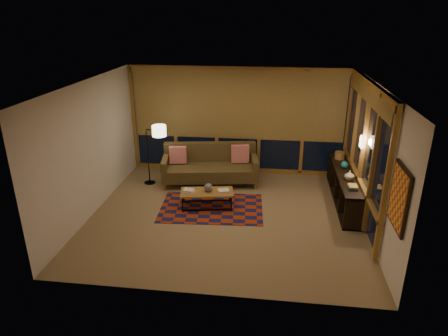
# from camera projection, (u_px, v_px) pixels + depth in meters

# --- Properties ---
(floor) EXTENTS (5.50, 5.00, 0.01)m
(floor) POSITION_uv_depth(u_px,v_px,m) (226.00, 215.00, 8.25)
(floor) COLOR #9D8964
(floor) RESTS_ON ground
(ceiling) EXTENTS (5.50, 5.00, 0.01)m
(ceiling) POSITION_uv_depth(u_px,v_px,m) (226.00, 84.00, 7.26)
(ceiling) COLOR white
(ceiling) RESTS_ON walls
(walls) EXTENTS (5.51, 5.01, 2.70)m
(walls) POSITION_uv_depth(u_px,v_px,m) (226.00, 153.00, 7.75)
(walls) COLOR silver
(walls) RESTS_ON floor
(window_wall_back) EXTENTS (5.30, 0.16, 2.60)m
(window_wall_back) POSITION_uv_depth(u_px,v_px,m) (238.00, 121.00, 9.99)
(window_wall_back) COLOR olive
(window_wall_back) RESTS_ON walls
(window_wall_right) EXTENTS (0.16, 3.70, 2.60)m
(window_wall_right) POSITION_uv_depth(u_px,v_px,m) (362.00, 149.00, 7.99)
(window_wall_right) COLOR olive
(window_wall_right) RESTS_ON walls
(wall_art) EXTENTS (0.06, 0.74, 0.94)m
(wall_art) POSITION_uv_depth(u_px,v_px,m) (399.00, 198.00, 5.69)
(wall_art) COLOR red
(wall_art) RESTS_ON walls
(wall_sconce) EXTENTS (0.12, 0.18, 0.22)m
(wall_sconce) POSITION_uv_depth(u_px,v_px,m) (362.00, 142.00, 7.79)
(wall_sconce) COLOR #FFEDBF
(wall_sconce) RESTS_ON walls
(sofa) EXTENTS (2.36, 1.24, 0.92)m
(sofa) POSITION_uv_depth(u_px,v_px,m) (210.00, 166.00, 9.61)
(sofa) COLOR brown
(sofa) RESTS_ON floor
(pillow_left) EXTENTS (0.43, 0.21, 0.41)m
(pillow_left) POSITION_uv_depth(u_px,v_px,m) (178.00, 156.00, 9.63)
(pillow_left) COLOR red
(pillow_left) RESTS_ON sofa
(pillow_right) EXTENTS (0.45, 0.23, 0.43)m
(pillow_right) POSITION_uv_depth(u_px,v_px,m) (240.00, 155.00, 9.70)
(pillow_right) COLOR red
(pillow_right) RESTS_ON sofa
(area_rug) EXTENTS (2.26, 1.59, 0.01)m
(area_rug) POSITION_uv_depth(u_px,v_px,m) (211.00, 208.00, 8.54)
(area_rug) COLOR #982A0D
(area_rug) RESTS_ON floor
(coffee_table) EXTENTS (1.18, 0.68, 0.37)m
(coffee_table) POSITION_uv_depth(u_px,v_px,m) (207.00, 199.00, 8.52)
(coffee_table) COLOR olive
(coffee_table) RESTS_ON floor
(book_stack_a) EXTENTS (0.28, 0.23, 0.08)m
(book_stack_a) POSITION_uv_depth(u_px,v_px,m) (189.00, 191.00, 8.39)
(book_stack_a) COLOR white
(book_stack_a) RESTS_ON coffee_table
(book_stack_b) EXTENTS (0.30, 0.27, 0.05)m
(book_stack_b) POSITION_uv_depth(u_px,v_px,m) (224.00, 190.00, 8.44)
(book_stack_b) COLOR white
(book_stack_b) RESTS_ON coffee_table
(ceramic_pot) EXTENTS (0.21, 0.21, 0.18)m
(ceramic_pot) POSITION_uv_depth(u_px,v_px,m) (208.00, 187.00, 8.43)
(ceramic_pot) COLOR black
(ceramic_pot) RESTS_ON coffee_table
(floor_lamp) EXTENTS (0.56, 0.43, 1.50)m
(floor_lamp) POSITION_uv_depth(u_px,v_px,m) (148.00, 154.00, 9.51)
(floor_lamp) COLOR black
(floor_lamp) RESTS_ON floor
(bookshelf) EXTENTS (0.40, 2.69, 0.67)m
(bookshelf) POSITION_uv_depth(u_px,v_px,m) (344.00, 187.00, 8.76)
(bookshelf) COLOR black
(bookshelf) RESTS_ON floor
(basket) EXTENTS (0.27, 0.27, 0.17)m
(basket) POSITION_uv_depth(u_px,v_px,m) (340.00, 155.00, 9.40)
(basket) COLOR olive
(basket) RESTS_ON bookshelf
(teal_bowl) EXTENTS (0.17, 0.17, 0.16)m
(teal_bowl) POSITION_uv_depth(u_px,v_px,m) (344.00, 165.00, 8.84)
(teal_bowl) COLOR #1B8080
(teal_bowl) RESTS_ON bookshelf
(vase) EXTENTS (0.21, 0.21, 0.21)m
(vase) POSITION_uv_depth(u_px,v_px,m) (349.00, 175.00, 8.21)
(vase) COLOR tan
(vase) RESTS_ON bookshelf
(shelf_book_stack) EXTENTS (0.20, 0.25, 0.07)m
(shelf_book_stack) POSITION_uv_depth(u_px,v_px,m) (353.00, 187.00, 7.84)
(shelf_book_stack) COLOR white
(shelf_book_stack) RESTS_ON bookshelf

